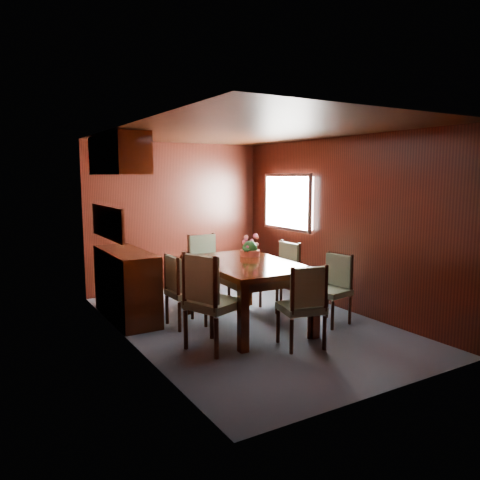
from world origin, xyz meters
TOP-DOWN VIEW (x-y plane):
  - ground at (0.00, 0.00)m, footprint 4.50×4.50m
  - room_shell at (-0.10, 0.33)m, footprint 3.06×4.52m
  - sideboard at (-1.25, 1.00)m, footprint 0.48×1.40m
  - dining_table at (-0.05, -0.04)m, footprint 1.15×1.77m
  - chair_left_near at (-0.85, -0.58)m, footprint 0.63×0.65m
  - chair_left_far at (-0.77, 0.32)m, footprint 0.42×0.44m
  - chair_right_near at (0.96, -0.53)m, footprint 0.47×0.49m
  - chair_right_far at (0.81, 0.34)m, footprint 0.44×0.46m
  - chair_head at (0.06, -1.06)m, footprint 0.53×0.51m
  - chair_foot at (-0.01, 1.14)m, footprint 0.53×0.51m
  - flower_centerpiece at (0.22, 0.30)m, footprint 0.28×0.28m

SIDE VIEW (x-z plane):
  - ground at x=0.00m, z-range 0.00..0.00m
  - sideboard at x=-1.25m, z-range 0.00..0.90m
  - chair_right_near at x=0.96m, z-range 0.05..0.94m
  - chair_left_far at x=-0.77m, z-range 0.05..0.96m
  - chair_head at x=0.06m, z-range 0.05..0.99m
  - chair_right_far at x=0.81m, z-range 0.05..1.00m
  - chair_foot at x=-0.01m, z-range 0.06..1.08m
  - chair_left_near at x=-0.85m, z-range 0.06..1.13m
  - dining_table at x=-0.05m, z-range 0.29..1.10m
  - flower_centerpiece at x=0.22m, z-range 0.80..1.09m
  - room_shell at x=-0.10m, z-range 0.43..2.84m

